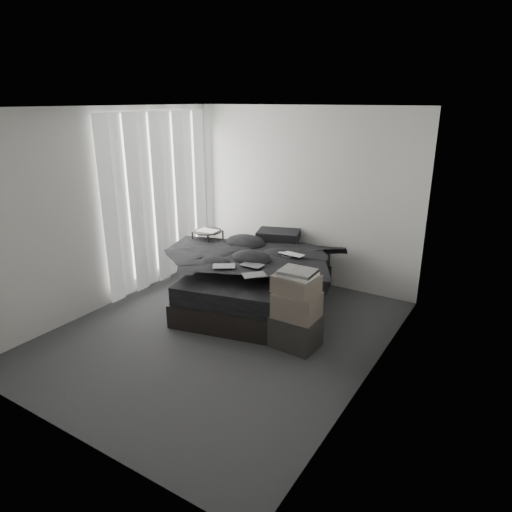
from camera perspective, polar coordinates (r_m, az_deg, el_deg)
The scene contains 25 objects.
floor at distance 5.60m, azimuth -4.38°, elevation -9.57°, with size 3.60×4.20×0.01m, color #323235.
ceiling at distance 4.92m, azimuth -5.18°, elevation 18.08°, with size 3.60×4.20×0.01m, color white.
wall_back at distance 6.86m, azimuth 5.79°, elevation 7.37°, with size 3.60×0.01×2.60m, color silver.
wall_front at distance 3.74m, azimuth -24.25°, elevation -4.37°, with size 3.60×0.01×2.60m, color silver.
wall_left at distance 6.32m, azimuth -18.07°, elevation 5.52°, with size 0.01×4.20×2.60m, color silver.
wall_right at distance 4.33m, azimuth 14.81°, elevation -0.16°, with size 0.01×4.20×2.60m, color silver.
window_left at distance 6.89m, azimuth -12.33°, elevation 7.51°, with size 0.02×2.00×2.30m, color white.
curtain_left at distance 6.87m, azimuth -11.98°, elevation 6.91°, with size 0.06×2.12×2.48m, color white.
bed at distance 6.31m, azimuth 0.39°, elevation -4.59°, with size 1.65×2.18×0.30m, color black.
mattress at distance 6.21m, azimuth 0.40°, elevation -2.35°, with size 1.59×2.11×0.23m, color black.
duvet at distance 6.08m, azimuth 0.24°, elevation -0.39°, with size 1.61×1.86×0.25m, color black.
pillow_lower at distance 6.92m, azimuth 2.27°, elevation 1.58°, with size 0.66×0.44×0.15m, color black.
pillow_upper at distance 6.84m, azimuth 2.82°, elevation 2.61°, with size 0.61×0.42×0.14m, color black.
laptop at distance 6.01m, azimuth 4.19°, elevation 0.77°, with size 0.35×0.22×0.03m, color silver.
comic_a at distance 5.66m, azimuth -4.04°, elevation -0.52°, with size 0.27×0.18×0.01m, color black.
comic_b at distance 5.68m, azimuth -0.47°, elevation -0.31°, with size 0.27×0.18×0.01m, color black.
comic_c at distance 5.36m, azimuth -0.24°, elevation -1.47°, with size 0.27×0.18×0.01m, color black.
side_stand at distance 7.04m, azimuth -5.97°, elevation 0.03°, with size 0.43×0.43×0.79m, color black.
papers at distance 6.91m, azimuth -6.08°, elevation 3.14°, with size 0.30×0.23×0.02m, color white.
floor_books at distance 6.74m, azimuth -5.88°, elevation -3.75°, with size 0.16×0.22×0.16m, color black.
box_lower at distance 5.26m, azimuth 4.97°, elevation -9.31°, with size 0.51×0.40×0.37m, color black.
box_mid at distance 5.09m, azimuth 5.12°, elevation -6.12°, with size 0.47×0.37×0.29m, color #5D5349.
box_upper at distance 5.01m, azimuth 5.05°, elevation -3.51°, with size 0.45×0.36×0.20m, color #5D5349.
art_book_white at distance 4.97m, azimuth 5.19°, elevation -2.28°, with size 0.39×0.31×0.04m, color silver.
art_book_snake at distance 4.94m, azimuth 5.25°, elevation -1.94°, with size 0.37×0.30×0.04m, color silver.
Camera 1 is at (2.94, -3.94, 2.68)m, focal length 32.00 mm.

